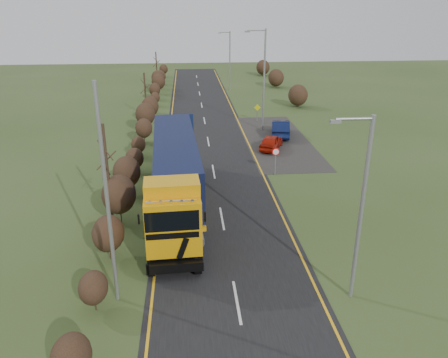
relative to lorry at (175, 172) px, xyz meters
name	(u,v)px	position (x,y,z in m)	size (l,w,h in m)	color
ground	(228,254)	(2.73, -5.58, -2.49)	(160.00, 160.00, 0.00)	#32461E
road	(215,181)	(2.73, 4.42, -2.48)	(8.00, 120.00, 0.02)	black
layby	(276,140)	(9.23, 14.42, -2.48)	(6.00, 18.00, 0.02)	#2A2825
lane_markings	(216,183)	(2.73, 4.11, -2.46)	(7.52, 116.00, 0.01)	#EDAA16
hedgerow	(127,174)	(-3.26, 2.31, -0.88)	(2.24, 102.04, 6.05)	black
lorry	(175,172)	(0.00, 0.00, 0.00)	(3.27, 15.88, 4.39)	black
car_red_hatchback	(271,142)	(8.22, 11.68, -1.84)	(1.54, 3.82, 1.30)	#A41708
car_blue_sedan	(280,128)	(9.90, 15.73, -1.71)	(1.67, 4.78, 1.57)	#0A1338
streetlight_near	(360,204)	(7.73, -9.56, 2.00)	(1.75, 0.18, 8.20)	gray
streetlight_mid	(263,76)	(8.40, 18.09, 3.00)	(2.10, 0.20, 9.93)	gray
streetlight_far	(229,59)	(7.23, 40.42, 2.16)	(1.81, 0.18, 8.47)	gray
left_pole	(107,201)	(-2.47, -8.90, 2.27)	(0.16, 0.16, 9.52)	gray
speed_sign	(276,156)	(7.33, 5.35, -1.01)	(0.59, 0.10, 2.15)	gray
warning_board	(257,111)	(8.53, 21.70, -1.33)	(0.73, 0.11, 1.91)	gray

